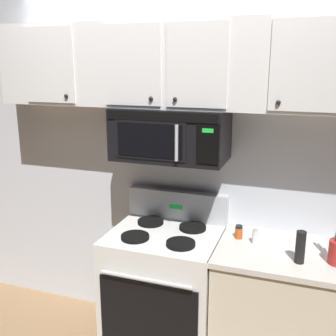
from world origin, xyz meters
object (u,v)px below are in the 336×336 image
(pepper_mill, at_px, (300,247))
(spice_jar, at_px, (239,232))
(salt_shaker, at_px, (255,236))
(over_range_microwave, at_px, (170,134))
(stove_range, at_px, (165,289))

(pepper_mill, xyz_separation_m, spice_jar, (-0.39, 0.22, -0.05))
(salt_shaker, bearing_deg, over_range_microwave, 172.82)
(spice_jar, bearing_deg, pepper_mill, -29.33)
(stove_range, distance_m, spice_jar, 0.69)
(stove_range, distance_m, salt_shaker, 0.78)
(over_range_microwave, xyz_separation_m, pepper_mill, (0.89, -0.25, -0.58))
(stove_range, distance_m, pepper_mill, 1.04)
(salt_shaker, distance_m, spice_jar, 0.12)
(over_range_microwave, bearing_deg, salt_shaker, -7.18)
(over_range_microwave, xyz_separation_m, salt_shaker, (0.61, -0.08, -0.62))
(over_range_microwave, relative_size, salt_shaker, 7.11)
(stove_range, bearing_deg, salt_shaker, 3.78)
(salt_shaker, distance_m, pepper_mill, 0.33)
(pepper_mill, bearing_deg, over_range_microwave, 164.34)
(pepper_mill, relative_size, spice_jar, 2.15)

